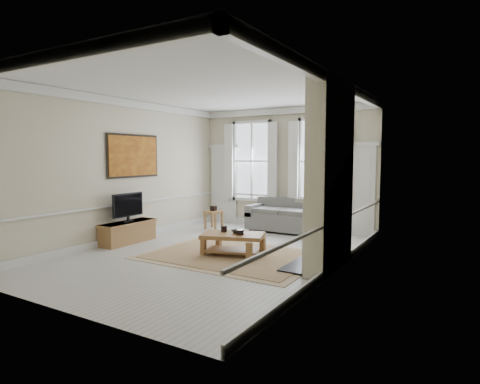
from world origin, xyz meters
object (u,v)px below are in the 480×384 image
Objects in this scene: side_table at (214,215)px; tv_stand at (128,232)px; sofa at (285,218)px; coffee_table at (233,237)px.

side_table reaches higher than tv_stand.
side_table is (-1.89, -0.70, 0.04)m from sofa.
side_table is at bearing 113.24° from coffee_table.
tv_stand is at bearing -128.37° from sofa.
side_table is 0.37× the size of coffee_table.
tv_stand is at bearing -105.12° from side_table.
coffee_table is 2.79m from tv_stand.
sofa is 4.16m from tv_stand.
sofa reaches higher than side_table.
coffee_table is 0.99× the size of tv_stand.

